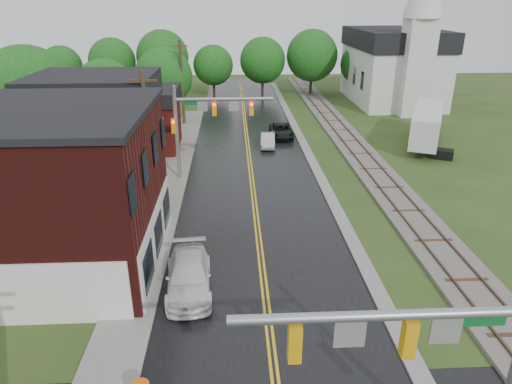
{
  "coord_description": "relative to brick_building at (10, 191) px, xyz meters",
  "views": [
    {
      "loc": [
        -1.37,
        -6.44,
        12.96
      ],
      "look_at": [
        -0.22,
        15.84,
        3.5
      ],
      "focal_mm": 32.0,
      "sensor_mm": 36.0,
      "label": 1
    }
  ],
  "objects": [
    {
      "name": "traffic_signal_near",
      "position": [
        15.96,
        -13.0,
        0.82
      ],
      "size": [
        7.34,
        0.3,
        7.2
      ],
      "color": "gray",
      "rests_on": "ground"
    },
    {
      "name": "tree_left_e",
      "position": [
        3.64,
        30.9,
        0.66
      ],
      "size": [
        6.4,
        6.4,
        8.16
      ],
      "color": "black",
      "rests_on": "ground"
    },
    {
      "name": "darkred_building",
      "position": [
        2.48,
        20.0,
        -1.95
      ],
      "size": [
        7.0,
        6.0,
        4.4
      ],
      "primitive_type": "cube",
      "color": "#3F0F0C",
      "rests_on": "ground"
    },
    {
      "name": "brick_building",
      "position": [
        0.0,
        0.0,
        0.0
      ],
      "size": [
        14.3,
        10.3,
        8.3
      ],
      "color": "#400F0D",
      "rests_on": "ground"
    },
    {
      "name": "traffic_signal_far",
      "position": [
        9.01,
        12.0,
        0.82
      ],
      "size": [
        7.34,
        0.43,
        7.2
      ],
      "color": "gray",
      "rests_on": "ground"
    },
    {
      "name": "yellow_house",
      "position": [
        1.48,
        11.0,
        -0.95
      ],
      "size": [
        8.0,
        7.0,
        6.4
      ],
      "primitive_type": "cube",
      "color": "tan",
      "rests_on": "ground"
    },
    {
      "name": "suv_dark",
      "position": [
        15.98,
        23.23,
        -3.49
      ],
      "size": [
        2.23,
        4.75,
        1.31
      ],
      "primitive_type": "imported",
      "rotation": [
        0.0,
        0.0,
        0.01
      ],
      "color": "black",
      "rests_on": "ground"
    },
    {
      "name": "curb_right",
      "position": [
        17.88,
        20.0,
        -4.15
      ],
      "size": [
        0.8,
        70.0,
        0.12
      ],
      "primitive_type": "cube",
      "color": "gray",
      "rests_on": "ground"
    },
    {
      "name": "semi_trailer",
      "position": [
        29.48,
        19.81,
        -2.04
      ],
      "size": [
        6.69,
        10.79,
        3.5
      ],
      "color": "black",
      "rests_on": "ground"
    },
    {
      "name": "sidewalk_left",
      "position": [
        6.28,
        10.0,
        -4.15
      ],
      "size": [
        2.4,
        50.0,
        0.12
      ],
      "primitive_type": "cube",
      "color": "gray",
      "rests_on": "ground"
    },
    {
      "name": "sedan_silver",
      "position": [
        14.38,
        20.11,
        -3.53
      ],
      "size": [
        1.57,
        3.83,
        1.24
      ],
      "primitive_type": "imported",
      "rotation": [
        0.0,
        0.0,
        -0.07
      ],
      "color": "#B8B7BD",
      "rests_on": "ground"
    },
    {
      "name": "main_road",
      "position": [
        12.48,
        15.0,
        -4.15
      ],
      "size": [
        10.0,
        90.0,
        0.02
      ],
      "primitive_type": "cube",
      "color": "black",
      "rests_on": "ground"
    },
    {
      "name": "tree_left_c",
      "position": [
        -1.36,
        24.9,
        0.36
      ],
      "size": [
        6.0,
        6.0,
        7.65
      ],
      "color": "black",
      "rests_on": "ground"
    },
    {
      "name": "church",
      "position": [
        32.48,
        38.74,
        1.68
      ],
      "size": [
        10.4,
        18.4,
        20.0
      ],
      "color": "silver",
      "rests_on": "ground"
    },
    {
      "name": "utility_pole_b",
      "position": [
        5.68,
        7.0,
        0.57
      ],
      "size": [
        1.8,
        0.28,
        9.0
      ],
      "color": "#382616",
      "rests_on": "ground"
    },
    {
      "name": "utility_pole_c",
      "position": [
        5.68,
        29.0,
        0.57
      ],
      "size": [
        1.8,
        0.28,
        9.0
      ],
      "color": "#382616",
      "rests_on": "ground"
    },
    {
      "name": "railroad",
      "position": [
        22.48,
        20.0,
        -4.05
      ],
      "size": [
        3.2,
        80.0,
        0.3
      ],
      "color": "#59544C",
      "rests_on": "ground"
    },
    {
      "name": "pickup_white",
      "position": [
        8.85,
        -2.8,
        -3.4
      ],
      "size": [
        2.47,
        5.3,
        1.5
      ],
      "primitive_type": "imported",
      "rotation": [
        0.0,
        0.0,
        0.07
      ],
      "color": "white",
      "rests_on": "ground"
    },
    {
      "name": "tree_left_b",
      "position": [
        -5.36,
        16.9,
        1.57
      ],
      "size": [
        7.6,
        7.6,
        9.69
      ],
      "color": "black",
      "rests_on": "ground"
    }
  ]
}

